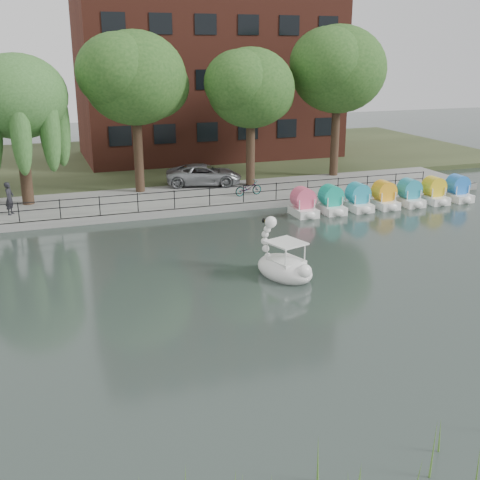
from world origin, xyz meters
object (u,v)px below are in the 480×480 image
minivan (204,173)px  pedestrian (9,196)px  swan_boat (284,264)px  bicycle (248,187)px

minivan → pedestrian: size_ratio=2.77×
minivan → pedestrian: 12.12m
minivan → swan_boat: (-1.26, -15.65, -0.66)m
minivan → pedestrian: bearing=121.1°
pedestrian → swan_boat: size_ratio=0.64×
minivan → bicycle: size_ratio=3.18×
bicycle → swan_boat: (-2.93, -11.99, -0.40)m
minivan → swan_boat: swan_boat is taller
minivan → pedestrian: (-11.59, -3.52, 0.23)m
bicycle → minivan: bearing=16.4°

